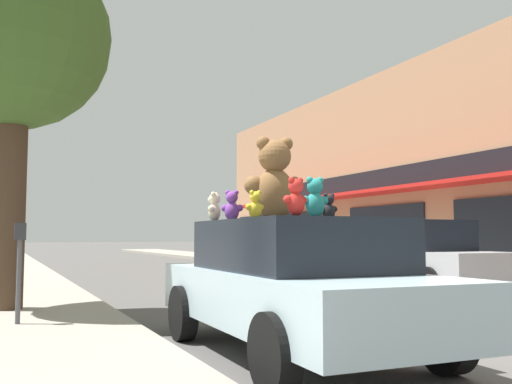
# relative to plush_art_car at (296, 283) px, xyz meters

# --- Properties ---
(ground_plane) EXTENTS (260.00, 260.00, 0.00)m
(ground_plane) POSITION_rel_plush_art_car_xyz_m (2.84, 0.01, -0.76)
(ground_plane) COLOR #514F4C
(sidewalk_near) EXTENTS (3.21, 90.00, 0.15)m
(sidewalk_near) POSITION_rel_plush_art_car_xyz_m (-2.84, 0.01, -0.68)
(sidewalk_near) COLOR gray
(sidewalk_near) RESTS_ON ground_plane
(plush_art_car) EXTENTS (1.98, 4.23, 1.43)m
(plush_art_car) POSITION_rel_plush_art_car_xyz_m (0.00, 0.00, 0.00)
(plush_art_car) COLOR #ADC6D1
(plush_art_car) RESTS_ON ground_plane
(teddy_bear_giant) EXTENTS (0.71, 0.47, 0.94)m
(teddy_bear_giant) POSITION_rel_plush_art_car_xyz_m (-0.10, 0.29, 1.12)
(teddy_bear_giant) COLOR olive
(teddy_bear_giant) RESTS_ON plush_art_car
(teddy_bear_red) EXTENTS (0.26, 0.17, 0.34)m
(teddy_bear_red) POSITION_rel_plush_art_car_xyz_m (-0.53, -1.00, 0.83)
(teddy_bear_red) COLOR red
(teddy_bear_red) RESTS_ON plush_art_car
(teddy_bear_purple) EXTENTS (0.26, 0.22, 0.35)m
(teddy_bear_purple) POSITION_rel_plush_art_car_xyz_m (-0.47, 0.65, 0.84)
(teddy_bear_purple) COLOR purple
(teddy_bear_purple) RESTS_ON plush_art_car
(teddy_bear_cream) EXTENTS (0.22, 0.24, 0.34)m
(teddy_bear_cream) POSITION_rel_plush_art_car_xyz_m (-0.60, 0.88, 0.83)
(teddy_bear_cream) COLOR beige
(teddy_bear_cream) RESTS_ON plush_art_car
(teddy_bear_pink) EXTENTS (0.19, 0.16, 0.26)m
(teddy_bear_pink) POSITION_rel_plush_art_car_xyz_m (0.18, 0.97, 0.79)
(teddy_bear_pink) COLOR pink
(teddy_bear_pink) RESTS_ON plush_art_car
(teddy_bear_teal) EXTENTS (0.29, 0.18, 0.39)m
(teddy_bear_teal) POSITION_rel_plush_art_car_xyz_m (-0.18, -0.73, 0.85)
(teddy_bear_teal) COLOR teal
(teddy_bear_teal) RESTS_ON plush_art_car
(teddy_bear_blue) EXTENTS (0.22, 0.18, 0.30)m
(teddy_bear_blue) POSITION_rel_plush_art_car_xyz_m (0.15, 0.66, 0.81)
(teddy_bear_blue) COLOR blue
(teddy_bear_blue) RESTS_ON plush_art_car
(teddy_bear_black) EXTENTS (0.22, 0.14, 0.30)m
(teddy_bear_black) POSITION_rel_plush_art_car_xyz_m (0.41, -0.02, 0.81)
(teddy_bear_black) COLOR black
(teddy_bear_black) RESTS_ON plush_art_car
(teddy_bear_yellow) EXTENTS (0.22, 0.14, 0.30)m
(teddy_bear_yellow) POSITION_rel_plush_art_car_xyz_m (-0.51, -0.08, 0.81)
(teddy_bear_yellow) COLOR yellow
(teddy_bear_yellow) RESTS_ON plush_art_car
(parked_car_far_center) EXTENTS (1.86, 4.40, 1.60)m
(parked_car_far_center) POSITION_rel_plush_art_car_xyz_m (5.75, 4.94, 0.06)
(parked_car_far_center) COLOR #B7B7BC
(parked_car_far_center) RESTS_ON ground_plane
(street_tree) EXTENTS (2.96, 2.96, 5.73)m
(street_tree) POSITION_rel_plush_art_car_xyz_m (-2.76, 4.12, 3.58)
(street_tree) COLOR #473323
(street_tree) RESTS_ON sidewalk_near
(parking_meter) EXTENTS (0.14, 0.10, 1.27)m
(parking_meter) POSITION_rel_plush_art_car_xyz_m (-2.65, 2.46, 0.20)
(parking_meter) COLOR #4C4C51
(parking_meter) RESTS_ON sidewalk_near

